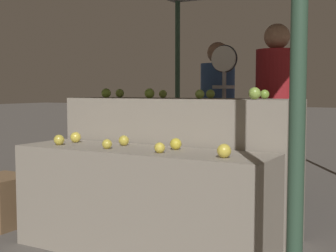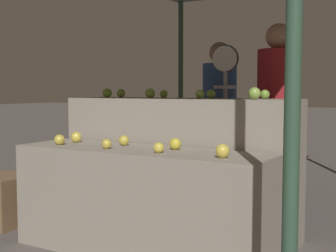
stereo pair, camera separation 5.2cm
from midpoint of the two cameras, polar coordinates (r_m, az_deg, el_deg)
name	(u,v)px [view 2 (the right image)]	position (r m, az deg, el deg)	size (l,w,h in m)	color
display_counter_front	(140,202)	(3.46, -2.97, -9.24)	(1.95, 0.55, 0.78)	gray
display_counter_back	(180,166)	(3.92, 1.85, -4.93)	(1.95, 0.55, 1.13)	gray
apple_front_0	(59,140)	(3.72, -12.71, -1.64)	(0.08, 0.08, 0.08)	gold
apple_front_1	(107,144)	(3.42, -7.05, -2.18)	(0.07, 0.07, 0.07)	gold
apple_front_2	(159,148)	(3.17, -0.66, -2.66)	(0.07, 0.07, 0.07)	yellow
apple_front_3	(223,151)	(2.96, 7.18, -3.04)	(0.09, 0.09, 0.09)	yellow
apple_front_4	(76,137)	(3.88, -10.74, -1.34)	(0.09, 0.09, 0.09)	yellow
apple_front_5	(124,140)	(3.60, -4.99, -1.77)	(0.08, 0.08, 0.08)	gold
apple_front_6	(175,144)	(3.34, 1.34, -2.19)	(0.08, 0.08, 0.08)	gold
apple_back_0	(107,93)	(4.16, -7.07, 4.00)	(0.08, 0.08, 0.08)	#84AD3D
apple_back_1	(150,93)	(3.89, -1.82, 4.00)	(0.08, 0.08, 0.08)	#84AD3D
apple_back_2	(200,94)	(3.67, 4.32, 3.89)	(0.07, 0.07, 0.07)	#8EB247
apple_back_3	(255,93)	(3.49, 10.94, 3.93)	(0.09, 0.09, 0.09)	#8EB247
apple_back_4	(121,93)	(4.33, -5.40, 4.00)	(0.08, 0.08, 0.08)	#8EB247
apple_back_5	(164,94)	(4.09, -0.15, 3.93)	(0.07, 0.07, 0.07)	#8EB247
apple_back_6	(211,94)	(3.86, 5.65, 3.91)	(0.07, 0.07, 0.07)	#8EB247
apple_back_7	(265,94)	(3.69, 12.13, 3.80)	(0.07, 0.07, 0.07)	#7AA338
produce_scale	(225,95)	(4.30, 7.30, 3.76)	(0.25, 0.20, 1.61)	#99999E
person_vendor_at_scale	(277,106)	(4.51, 13.51, 2.36)	(0.39, 0.39, 1.82)	#2D2D38
person_customer_left	(219,111)	(4.97, 6.58, 1.86)	(0.47, 0.47, 1.70)	#2D2D38
wooden_crate_side	(5,200)	(4.48, -18.95, -8.52)	(0.44, 0.44, 0.44)	brown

